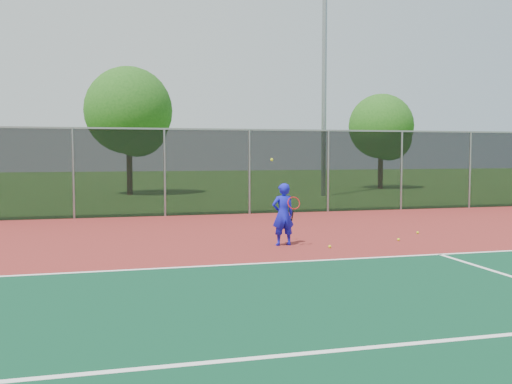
# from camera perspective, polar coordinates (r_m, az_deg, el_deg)

# --- Properties ---
(ground) EXTENTS (120.00, 120.00, 0.00)m
(ground) POSITION_cam_1_polar(r_m,az_deg,el_deg) (9.39, 17.34, -9.85)
(ground) COLOR #30631C
(ground) RESTS_ON ground
(court_apron) EXTENTS (30.00, 20.00, 0.02)m
(court_apron) POSITION_cam_1_polar(r_m,az_deg,el_deg) (11.10, 11.85, -7.57)
(court_apron) COLOR maroon
(court_apron) RESTS_ON ground
(fence_back) EXTENTS (30.00, 0.06, 3.03)m
(fence_back) POSITION_cam_1_polar(r_m,az_deg,el_deg) (20.33, -0.66, 2.15)
(fence_back) COLOR black
(fence_back) RESTS_ON court_apron
(tennis_player) EXTENTS (0.59, 0.61, 2.06)m
(tennis_player) POSITION_cam_1_polar(r_m,az_deg,el_deg) (13.46, 2.73, -2.23)
(tennis_player) COLOR #1516C7
(tennis_player) RESTS_ON court_apron
(practice_ball_1) EXTENTS (0.07, 0.07, 0.07)m
(practice_ball_1) POSITION_cam_1_polar(r_m,az_deg,el_deg) (16.00, 15.86, -3.93)
(practice_ball_1) COLOR #CAD418
(practice_ball_1) RESTS_ON court_apron
(practice_ball_2) EXTENTS (0.07, 0.07, 0.07)m
(practice_ball_2) POSITION_cam_1_polar(r_m,az_deg,el_deg) (14.63, 14.06, -4.63)
(practice_ball_2) COLOR #CAD418
(practice_ball_2) RESTS_ON court_apron
(practice_ball_3) EXTENTS (0.07, 0.07, 0.07)m
(practice_ball_3) POSITION_cam_1_polar(r_m,az_deg,el_deg) (13.26, 7.38, -5.43)
(practice_ball_3) COLOR #CAD418
(practice_ball_3) RESTS_ON court_apron
(floodlight_n) EXTENTS (0.90, 0.40, 11.90)m
(floodlight_n) POSITION_cam_1_polar(r_m,az_deg,el_deg) (29.44, 6.85, 12.77)
(floodlight_n) COLOR gray
(floodlight_n) RESTS_ON ground
(tree_back_left) EXTENTS (4.52, 4.52, 6.64)m
(tree_back_left) POSITION_cam_1_polar(r_m,az_deg,el_deg) (30.41, -12.42, 7.58)
(tree_back_left) COLOR #352013
(tree_back_left) RESTS_ON ground
(tree_back_mid) EXTENTS (3.92, 3.92, 5.75)m
(tree_back_mid) POSITION_cam_1_polar(r_m,az_deg,el_deg) (35.57, 12.59, 6.14)
(tree_back_mid) COLOR #352013
(tree_back_mid) RESTS_ON ground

